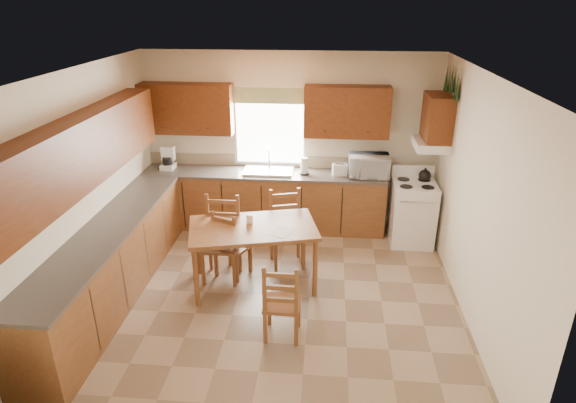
# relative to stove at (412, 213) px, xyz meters

# --- Properties ---
(floor) EXTENTS (4.50, 4.50, 0.00)m
(floor) POSITION_rel_stove_xyz_m (-1.88, -1.62, -0.46)
(floor) COLOR #91785D
(floor) RESTS_ON ground
(ceiling) EXTENTS (4.50, 4.50, 0.00)m
(ceiling) POSITION_rel_stove_xyz_m (-1.88, -1.62, 2.24)
(ceiling) COLOR #925220
(ceiling) RESTS_ON floor
(wall_left) EXTENTS (4.50, 4.50, 0.00)m
(wall_left) POSITION_rel_stove_xyz_m (-4.13, -1.62, 0.89)
(wall_left) COLOR beige
(wall_left) RESTS_ON floor
(wall_right) EXTENTS (4.50, 4.50, 0.00)m
(wall_right) POSITION_rel_stove_xyz_m (0.37, -1.62, 0.89)
(wall_right) COLOR beige
(wall_right) RESTS_ON floor
(wall_back) EXTENTS (4.50, 4.50, 0.00)m
(wall_back) POSITION_rel_stove_xyz_m (-1.88, 0.63, 0.89)
(wall_back) COLOR beige
(wall_back) RESTS_ON floor
(wall_front) EXTENTS (4.50, 4.50, 0.00)m
(wall_front) POSITION_rel_stove_xyz_m (-1.88, -3.87, 0.89)
(wall_front) COLOR beige
(wall_front) RESTS_ON floor
(lower_cab_back) EXTENTS (3.75, 0.60, 0.88)m
(lower_cab_back) POSITION_rel_stove_xyz_m (-2.25, 0.33, -0.02)
(lower_cab_back) COLOR brown
(lower_cab_back) RESTS_ON floor
(lower_cab_left) EXTENTS (0.60, 3.60, 0.88)m
(lower_cab_left) POSITION_rel_stove_xyz_m (-3.83, -1.77, -0.02)
(lower_cab_left) COLOR brown
(lower_cab_left) RESTS_ON floor
(counter_back) EXTENTS (3.75, 0.63, 0.04)m
(counter_back) POSITION_rel_stove_xyz_m (-2.25, 0.33, 0.44)
(counter_back) COLOR #4D453F
(counter_back) RESTS_ON lower_cab_back
(counter_left) EXTENTS (0.63, 3.60, 0.04)m
(counter_left) POSITION_rel_stove_xyz_m (-3.83, -1.77, 0.44)
(counter_left) COLOR #4D453F
(counter_left) RESTS_ON lower_cab_left
(backsplash) EXTENTS (3.75, 0.01, 0.18)m
(backsplash) POSITION_rel_stove_xyz_m (-2.25, 0.62, 0.55)
(backsplash) COLOR gray
(backsplash) RESTS_ON counter_back
(upper_cab_back_left) EXTENTS (1.41, 0.33, 0.75)m
(upper_cab_back_left) POSITION_rel_stove_xyz_m (-3.43, 0.46, 1.40)
(upper_cab_back_left) COLOR #612C12
(upper_cab_back_left) RESTS_ON wall_back
(upper_cab_back_right) EXTENTS (1.25, 0.33, 0.75)m
(upper_cab_back_right) POSITION_rel_stove_xyz_m (-1.02, 0.46, 1.40)
(upper_cab_back_right) COLOR #612C12
(upper_cab_back_right) RESTS_ON wall_back
(upper_cab_left) EXTENTS (0.33, 3.60, 0.75)m
(upper_cab_left) POSITION_rel_stove_xyz_m (-3.96, -1.77, 1.40)
(upper_cab_left) COLOR #612C12
(upper_cab_left) RESTS_ON wall_left
(upper_cab_stove) EXTENTS (0.33, 0.62, 0.62)m
(upper_cab_stove) POSITION_rel_stove_xyz_m (0.20, 0.03, 1.44)
(upper_cab_stove) COLOR #612C12
(upper_cab_stove) RESTS_ON wall_right
(range_hood) EXTENTS (0.44, 0.62, 0.12)m
(range_hood) POSITION_rel_stove_xyz_m (0.15, 0.03, 1.06)
(range_hood) COLOR white
(range_hood) RESTS_ON wall_right
(window_frame) EXTENTS (1.13, 0.02, 1.18)m
(window_frame) POSITION_rel_stove_xyz_m (-2.18, 0.60, 1.09)
(window_frame) COLOR white
(window_frame) RESTS_ON wall_back
(window_pane) EXTENTS (1.05, 0.01, 1.10)m
(window_pane) POSITION_rel_stove_xyz_m (-2.18, 0.59, 1.09)
(window_pane) COLOR white
(window_pane) RESTS_ON wall_back
(window_valance) EXTENTS (1.19, 0.01, 0.24)m
(window_valance) POSITION_rel_stove_xyz_m (-2.18, 0.57, 1.59)
(window_valance) COLOR #426B33
(window_valance) RESTS_ON wall_back
(sink_basin) EXTENTS (0.75, 0.45, 0.04)m
(sink_basin) POSITION_rel_stove_xyz_m (-2.18, 0.33, 0.48)
(sink_basin) COLOR silver
(sink_basin) RESTS_ON counter_back
(pine_decal_a) EXTENTS (0.22, 0.22, 0.36)m
(pine_decal_a) POSITION_rel_stove_xyz_m (0.33, -0.29, 1.92)
(pine_decal_a) COLOR #153716
(pine_decal_a) RESTS_ON wall_right
(pine_decal_b) EXTENTS (0.22, 0.22, 0.36)m
(pine_decal_b) POSITION_rel_stove_xyz_m (0.33, 0.03, 1.96)
(pine_decal_b) COLOR #153716
(pine_decal_b) RESTS_ON wall_right
(pine_decal_c) EXTENTS (0.22, 0.22, 0.36)m
(pine_decal_c) POSITION_rel_stove_xyz_m (0.33, 0.35, 1.92)
(pine_decal_c) COLOR #153716
(pine_decal_c) RESTS_ON wall_right
(stove) EXTENTS (0.62, 0.64, 0.92)m
(stove) POSITION_rel_stove_xyz_m (0.00, 0.00, 0.00)
(stove) COLOR white
(stove) RESTS_ON floor
(coffeemaker) EXTENTS (0.23, 0.27, 0.36)m
(coffeemaker) POSITION_rel_stove_xyz_m (-3.77, 0.35, 0.64)
(coffeemaker) COLOR white
(coffeemaker) RESTS_ON counter_back
(paper_towel) EXTENTS (0.15, 0.15, 0.26)m
(paper_towel) POSITION_rel_stove_xyz_m (-1.62, 0.29, 0.59)
(paper_towel) COLOR white
(paper_towel) RESTS_ON counter_back
(toaster) EXTENTS (0.23, 0.17, 0.17)m
(toaster) POSITION_rel_stove_xyz_m (-1.09, 0.30, 0.55)
(toaster) COLOR white
(toaster) RESTS_ON counter_back
(microwave) EXTENTS (0.56, 0.40, 0.33)m
(microwave) POSITION_rel_stove_xyz_m (-0.66, 0.29, 0.63)
(microwave) COLOR white
(microwave) RESTS_ON counter_back
(dining_table) EXTENTS (1.71, 1.22, 0.82)m
(dining_table) POSITION_rel_stove_xyz_m (-2.16, -1.38, -0.05)
(dining_table) COLOR brown
(dining_table) RESTS_ON floor
(chair_near_left) EXTENTS (0.40, 0.38, 0.93)m
(chair_near_left) POSITION_rel_stove_xyz_m (-1.70, -2.35, 0.01)
(chair_near_left) COLOR brown
(chair_near_left) RESTS_ON floor
(chair_near_right) EXTENTS (0.51, 0.50, 0.93)m
(chair_near_right) POSITION_rel_stove_xyz_m (-2.47, -1.15, 0.01)
(chair_near_right) COLOR brown
(chair_near_right) RESTS_ON floor
(chair_far_left) EXTENTS (0.53, 0.52, 1.04)m
(chair_far_left) POSITION_rel_stove_xyz_m (-1.78, -0.85, 0.06)
(chair_far_left) COLOR brown
(chair_far_left) RESTS_ON floor
(chair_far_right) EXTENTS (0.47, 0.45, 1.10)m
(chair_far_right) POSITION_rel_stove_xyz_m (-2.60, -1.27, 0.09)
(chair_far_right) COLOR brown
(chair_far_right) RESTS_ON floor
(table_paper) EXTENTS (0.31, 0.35, 0.00)m
(table_paper) POSITION_rel_stove_xyz_m (-1.79, -1.50, 0.37)
(table_paper) COLOR white
(table_paper) RESTS_ON dining_table
(table_card) EXTENTS (0.08, 0.03, 0.11)m
(table_card) POSITION_rel_stove_xyz_m (-2.21, -1.29, 0.42)
(table_card) COLOR white
(table_card) RESTS_ON dining_table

